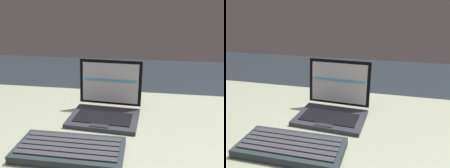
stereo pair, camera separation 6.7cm
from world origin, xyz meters
TOP-DOWN VIEW (x-y plane):
  - desk at (0.00, 0.00)m, footprint 1.75×0.65m
  - laptop_front at (-0.01, 0.05)m, footprint 0.26×0.21m
  - external_keyboard at (-0.07, -0.19)m, footprint 0.31×0.14m

SIDE VIEW (x-z plane):
  - desk at x=0.00m, z-range 0.24..0.94m
  - external_keyboard at x=-0.07m, z-range 0.70..0.73m
  - laptop_front at x=-0.01m, z-range 0.64..0.85m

